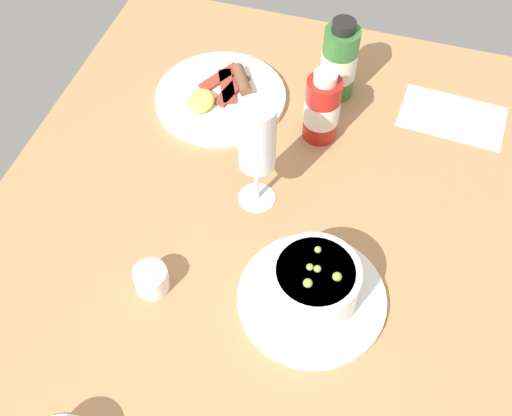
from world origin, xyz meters
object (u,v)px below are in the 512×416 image
object	(u,v)px
porridge_bowl	(313,287)
sauce_bottle_green	(339,62)
creamer_jug	(152,279)
sauce_bottle_red	(322,108)
cutlery_setting	(450,115)
breakfast_plate	(220,96)
wine_glass	(254,141)

from	to	relation	value
porridge_bowl	sauce_bottle_green	size ratio (longest dim) A/B	1.37
creamer_jug	sauce_bottle_red	xyz separation A→B (cm)	(36.96, -16.13, 4.23)
cutlery_setting	sauce_bottle_red	bearing A→B (deg)	117.33
porridge_bowl	sauce_bottle_green	distance (cm)	44.34
sauce_bottle_green	sauce_bottle_red	size ratio (longest dim) A/B	1.12
sauce_bottle_green	breakfast_plate	bearing A→B (deg)	112.75
porridge_bowl	sauce_bottle_red	bearing A→B (deg)	11.62
sauce_bottle_red	breakfast_plate	world-z (taller)	sauce_bottle_red
sauce_bottle_green	creamer_jug	bearing A→B (deg)	161.17
creamer_jug	breakfast_plate	size ratio (longest dim) A/B	0.25
porridge_bowl	wine_glass	world-z (taller)	wine_glass
porridge_bowl	sauce_bottle_red	xyz separation A→B (cm)	(32.40, 6.66, 2.46)
porridge_bowl	breakfast_plate	bearing A→B (deg)	36.41
sauce_bottle_green	sauce_bottle_red	xyz separation A→B (cm)	(-11.36, 0.35, -0.86)
porridge_bowl	sauce_bottle_red	world-z (taller)	sauce_bottle_red
porridge_bowl	cutlery_setting	xyz separation A→B (cm)	(43.60, -15.01, -3.62)
sauce_bottle_green	sauce_bottle_red	world-z (taller)	sauce_bottle_green
porridge_bowl	breakfast_plate	size ratio (longest dim) A/B	0.90
sauce_bottle_red	breakfast_plate	distance (cm)	20.45
creamer_jug	breakfast_plate	world-z (taller)	creamer_jug
cutlery_setting	creamer_jug	bearing A→B (deg)	141.87
creamer_jug	wine_glass	distance (cm)	24.98
creamer_jug	sauce_bottle_green	bearing A→B (deg)	-18.83
cutlery_setting	sauce_bottle_green	distance (cm)	22.42
sauce_bottle_red	creamer_jug	bearing A→B (deg)	156.43
wine_glass	sauce_bottle_red	world-z (taller)	wine_glass
wine_glass	sauce_bottle_green	size ratio (longest dim) A/B	1.30
sauce_bottle_green	cutlery_setting	bearing A→B (deg)	-90.42
porridge_bowl	creamer_jug	distance (cm)	23.31
sauce_bottle_red	cutlery_setting	bearing A→B (deg)	-62.67
cutlery_setting	breakfast_plate	size ratio (longest dim) A/B	0.80
cutlery_setting	breakfast_plate	world-z (taller)	breakfast_plate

